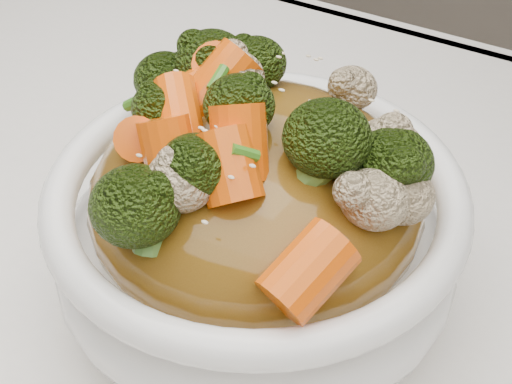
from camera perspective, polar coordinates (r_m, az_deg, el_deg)
The scene contains 8 objects.
tablecloth at distance 0.42m, azimuth -5.03°, elevation -13.41°, with size 1.20×0.80×0.04m, color white.
bowl at distance 0.39m, azimuth 0.00°, elevation -3.65°, with size 0.22×0.22×0.09m, color white, non-canonical shape.
sauce_base at distance 0.37m, azimuth 0.00°, elevation -0.36°, with size 0.18×0.18×0.10m, color brown.
carrots at distance 0.34m, azimuth 0.00°, elevation 7.86°, with size 0.18×0.18×0.05m, color #EF5807, non-canonical shape.
broccoli at distance 0.34m, azimuth 0.00°, elevation 7.71°, with size 0.18×0.18×0.04m, color black, non-canonical shape.
cauliflower at distance 0.34m, azimuth 0.00°, elevation 7.42°, with size 0.18×0.18×0.04m, color tan, non-canonical shape.
scallions at distance 0.33m, azimuth 0.00°, elevation 8.00°, with size 0.13×0.13×0.02m, color #35721A, non-canonical shape.
sesame_seeds at distance 0.33m, azimuth 0.00°, elevation 8.00°, with size 0.16×0.16×0.01m, color beige, non-canonical shape.
Camera 1 is at (0.16, -0.19, 1.07)m, focal length 50.00 mm.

